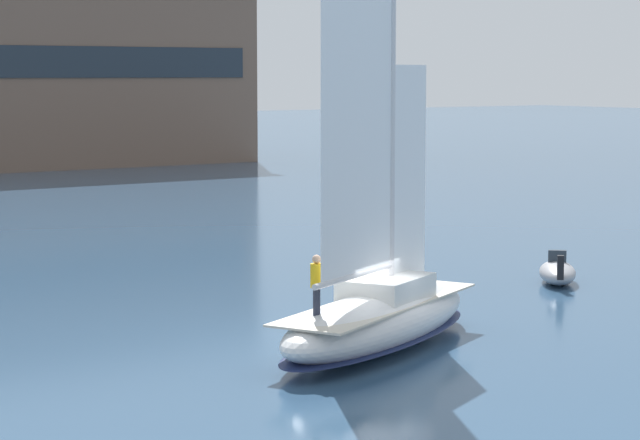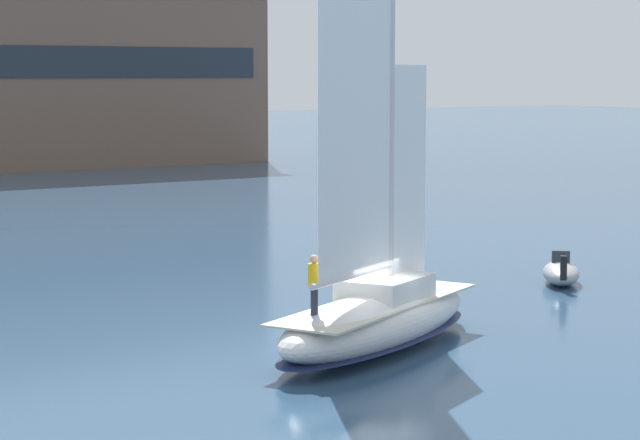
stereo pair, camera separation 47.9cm
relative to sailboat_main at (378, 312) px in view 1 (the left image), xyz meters
name	(u,v)px [view 1 (the left image)]	position (x,y,z in m)	size (l,w,h in m)	color
ground_plane	(378,349)	(-0.01, -0.01, -1.08)	(400.00, 400.00, 0.00)	#2D4C6B
waterfront_building	(67,67)	(21.25, 73.71, 7.35)	(32.33, 13.23, 16.77)	brown
sailboat_main	(378,312)	(0.00, 0.00, 0.00)	(10.19, 6.90, 13.71)	silver
motor_tender	(557,272)	(12.38, 5.30, -0.66)	(3.25, 3.44, 1.30)	#99999E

